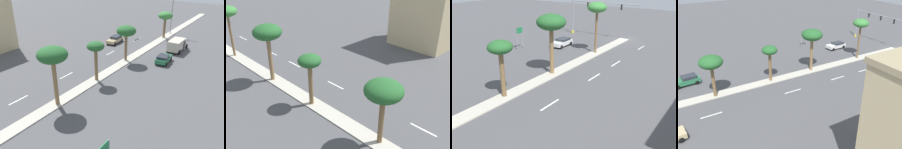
% 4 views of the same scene
% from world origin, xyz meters
% --- Properties ---
extents(ground_plane, '(160.00, 160.00, 0.00)m').
position_xyz_m(ground_plane, '(0.00, 35.11, 0.00)').
color(ground_plane, '#4C4C4F').
extents(median_curb, '(1.80, 90.28, 0.12)m').
position_xyz_m(median_curb, '(0.00, 45.14, 0.06)').
color(median_curb, '#B7B2A3').
rests_on(median_curb, ground).
extents(lane_stripe_right, '(0.20, 2.80, 0.01)m').
position_xyz_m(lane_stripe_right, '(-4.68, 20.08, 0.01)').
color(lane_stripe_right, silver).
rests_on(lane_stripe_right, ground).
extents(lane_stripe_center, '(0.20, 2.80, 0.01)m').
position_xyz_m(lane_stripe_center, '(-4.68, 28.80, 0.01)').
color(lane_stripe_center, silver).
rests_on(lane_stripe_center, ground).
extents(lane_stripe_far, '(0.20, 2.80, 0.01)m').
position_xyz_m(lane_stripe_far, '(-4.68, 41.03, 0.01)').
color(lane_stripe_far, silver).
rests_on(lane_stripe_far, ground).
extents(lane_stripe_leading, '(0.20, 2.80, 0.01)m').
position_xyz_m(lane_stripe_leading, '(-4.68, 51.54, 0.01)').
color(lane_stripe_leading, silver).
rests_on(lane_stripe_leading, ground).
extents(lane_stripe_left, '(0.20, 2.80, 0.01)m').
position_xyz_m(lane_stripe_left, '(-4.68, 52.10, 0.01)').
color(lane_stripe_left, silver).
rests_on(lane_stripe_left, ground).
extents(palm_tree_left, '(3.52, 3.52, 7.29)m').
position_xyz_m(palm_tree_left, '(0.19, 22.12, 6.24)').
color(palm_tree_left, olive).
rests_on(palm_tree_left, median_curb).
extents(palm_tree_mid, '(2.47, 2.47, 5.80)m').
position_xyz_m(palm_tree_mid, '(0.18, 30.08, 4.93)').
color(palm_tree_mid, brown).
rests_on(palm_tree_mid, median_curb).
extents(palm_tree_trailing, '(3.32, 3.32, 6.16)m').
position_xyz_m(palm_tree_trailing, '(-0.23, 39.20, 5.23)').
color(palm_tree_trailing, brown).
rests_on(palm_tree_trailing, median_curb).
extents(palm_tree_inboard, '(3.16, 3.16, 5.85)m').
position_xyz_m(palm_tree_inboard, '(-0.08, 56.20, 4.91)').
color(palm_tree_inboard, brown).
rests_on(palm_tree_inboard, median_curb).
extents(street_lamp_near, '(2.90, 0.24, 10.09)m').
position_xyz_m(street_lamp_near, '(-0.16, 60.47, 6.01)').
color(street_lamp_near, gray).
rests_on(street_lamp_near, median_curb).
extents(sedan_green_inboard, '(2.23, 4.24, 1.44)m').
position_xyz_m(sedan_green_inboard, '(5.74, 41.95, 0.77)').
color(sedan_green_inboard, '#287047').
rests_on(sedan_green_inboard, ground).
extents(sedan_tan_mid, '(2.23, 4.71, 1.43)m').
position_xyz_m(sedan_tan_mid, '(-7.47, 47.04, 0.77)').
color(sedan_tan_mid, tan).
rests_on(sedan_tan_mid, ground).
extents(box_truck, '(2.51, 5.70, 2.32)m').
position_xyz_m(box_truck, '(5.50, 49.28, 1.30)').
color(box_truck, silver).
rests_on(box_truck, ground).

